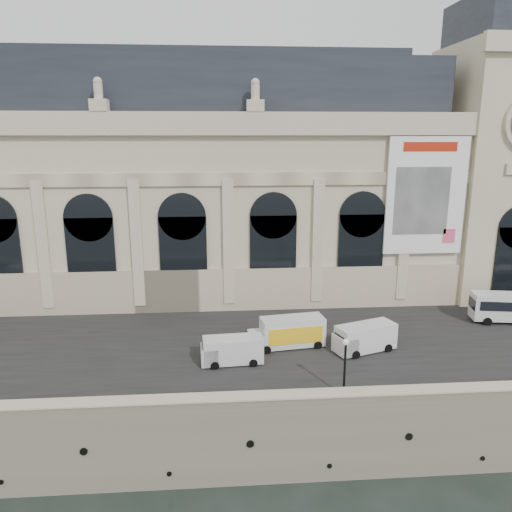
{
  "coord_description": "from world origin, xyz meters",
  "views": [
    {
      "loc": [
        -0.01,
        -32.26,
        25.84
      ],
      "look_at": [
        4.08,
        22.0,
        12.39
      ],
      "focal_mm": 35.0,
      "sensor_mm": 36.0,
      "label": 1
    }
  ],
  "objects_px": {
    "van_c": "(362,338)",
    "box_truck": "(288,332)",
    "lamp_right": "(345,368)",
    "van_b": "(229,351)"
  },
  "relations": [
    {
      "from": "van_b",
      "to": "lamp_right",
      "type": "bearing_deg",
      "value": -35.72
    },
    {
      "from": "van_c",
      "to": "box_truck",
      "type": "bearing_deg",
      "value": 166.6
    },
    {
      "from": "van_c",
      "to": "box_truck",
      "type": "height_order",
      "value": "box_truck"
    },
    {
      "from": "box_truck",
      "to": "lamp_right",
      "type": "height_order",
      "value": "lamp_right"
    },
    {
      "from": "van_b",
      "to": "box_truck",
      "type": "height_order",
      "value": "box_truck"
    },
    {
      "from": "van_c",
      "to": "box_truck",
      "type": "relative_size",
      "value": 0.84
    },
    {
      "from": "box_truck",
      "to": "lamp_right",
      "type": "xyz_separation_m",
      "value": [
        3.04,
        -9.42,
        0.91
      ]
    },
    {
      "from": "van_c",
      "to": "lamp_right",
      "type": "height_order",
      "value": "lamp_right"
    },
    {
      "from": "lamp_right",
      "to": "van_c",
      "type": "bearing_deg",
      "value": 64.81
    },
    {
      "from": "van_c",
      "to": "box_truck",
      "type": "xyz_separation_m",
      "value": [
        -6.72,
        1.6,
        0.12
      ]
    }
  ]
}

